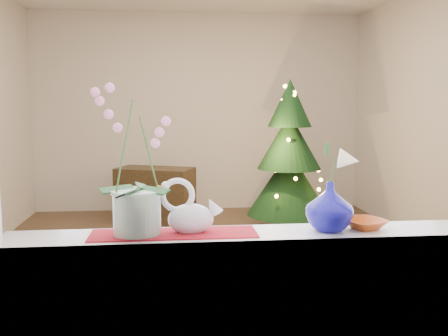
{
  "coord_description": "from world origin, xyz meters",
  "views": [
    {
      "loc": [
        -0.38,
        -4.43,
        1.46
      ],
      "look_at": [
        -0.07,
        -1.4,
        1.07
      ],
      "focal_mm": 40.0,
      "sensor_mm": 36.0,
      "label": 1
    }
  ],
  "objects_px": {
    "swan": "(191,207)",
    "xmas_tree": "(289,157)",
    "side_table": "(155,195)",
    "orchid_pot": "(136,160)",
    "amber_dish": "(365,225)",
    "blue_vase": "(330,203)",
    "paperweight": "(331,225)"
  },
  "relations": [
    {
      "from": "side_table",
      "to": "orchid_pot",
      "type": "bearing_deg",
      "value": -67.88
    },
    {
      "from": "xmas_tree",
      "to": "blue_vase",
      "type": "bearing_deg",
      "value": -100.63
    },
    {
      "from": "paperweight",
      "to": "side_table",
      "type": "xyz_separation_m",
      "value": [
        -0.88,
        4.12,
        -0.61
      ]
    },
    {
      "from": "swan",
      "to": "orchid_pot",
      "type": "bearing_deg",
      "value": 166.1
    },
    {
      "from": "amber_dish",
      "to": "xmas_tree",
      "type": "bearing_deg",
      "value": 82.0
    },
    {
      "from": "blue_vase",
      "to": "side_table",
      "type": "relative_size",
      "value": 0.27
    },
    {
      "from": "swan",
      "to": "xmas_tree",
      "type": "bearing_deg",
      "value": 54.46
    },
    {
      "from": "amber_dish",
      "to": "orchid_pot",
      "type": "bearing_deg",
      "value": -179.95
    },
    {
      "from": "orchid_pot",
      "to": "xmas_tree",
      "type": "bearing_deg",
      "value": 66.97
    },
    {
      "from": "orchid_pot",
      "to": "blue_vase",
      "type": "height_order",
      "value": "orchid_pot"
    },
    {
      "from": "amber_dish",
      "to": "side_table",
      "type": "height_order",
      "value": "amber_dish"
    },
    {
      "from": "swan",
      "to": "side_table",
      "type": "relative_size",
      "value": 0.29
    },
    {
      "from": "side_table",
      "to": "blue_vase",
      "type": "bearing_deg",
      "value": -56.53
    },
    {
      "from": "paperweight",
      "to": "amber_dish",
      "type": "distance_m",
      "value": 0.18
    },
    {
      "from": "side_table",
      "to": "swan",
      "type": "bearing_deg",
      "value": -64.73
    },
    {
      "from": "paperweight",
      "to": "amber_dish",
      "type": "height_order",
      "value": "paperweight"
    },
    {
      "from": "orchid_pot",
      "to": "amber_dish",
      "type": "height_order",
      "value": "orchid_pot"
    },
    {
      "from": "amber_dish",
      "to": "xmas_tree",
      "type": "height_order",
      "value": "xmas_tree"
    },
    {
      "from": "orchid_pot",
      "to": "side_table",
      "type": "height_order",
      "value": "orchid_pot"
    },
    {
      "from": "paperweight",
      "to": "side_table",
      "type": "relative_size",
      "value": 0.07
    },
    {
      "from": "swan",
      "to": "amber_dish",
      "type": "xyz_separation_m",
      "value": [
        0.76,
        -0.01,
        -0.09
      ]
    },
    {
      "from": "amber_dish",
      "to": "side_table",
      "type": "bearing_deg",
      "value": 104.47
    },
    {
      "from": "side_table",
      "to": "amber_dish",
      "type": "bearing_deg",
      "value": -54.29
    },
    {
      "from": "blue_vase",
      "to": "paperweight",
      "type": "relative_size",
      "value": 3.78
    },
    {
      "from": "xmas_tree",
      "to": "side_table",
      "type": "relative_size",
      "value": 1.9
    },
    {
      "from": "swan",
      "to": "side_table",
      "type": "height_order",
      "value": "swan"
    },
    {
      "from": "orchid_pot",
      "to": "swan",
      "type": "xyz_separation_m",
      "value": [
        0.22,
        0.01,
        -0.2
      ]
    },
    {
      "from": "swan",
      "to": "xmas_tree",
      "type": "relative_size",
      "value": 0.15
    },
    {
      "from": "swan",
      "to": "paperweight",
      "type": "bearing_deg",
      "value": -20.64
    },
    {
      "from": "swan",
      "to": "paperweight",
      "type": "height_order",
      "value": "swan"
    },
    {
      "from": "swan",
      "to": "paperweight",
      "type": "distance_m",
      "value": 0.6
    },
    {
      "from": "orchid_pot",
      "to": "swan",
      "type": "distance_m",
      "value": 0.3
    }
  ]
}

